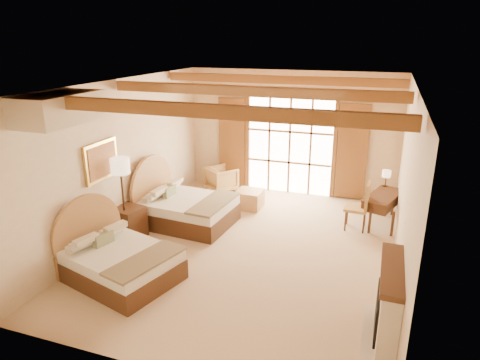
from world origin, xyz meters
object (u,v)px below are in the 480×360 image
at_px(bed_near, 115,259).
at_px(nightstand, 129,223).
at_px(armchair, 221,179).
at_px(desk, 382,208).
at_px(bed_far, 182,206).

relative_size(bed_near, nightstand, 3.29).
relative_size(bed_near, armchair, 2.97).
xyz_separation_m(nightstand, desk, (4.94, 2.44, 0.04)).
bearing_deg(bed_near, armchair, 104.59).
bearing_deg(bed_far, desk, 23.03).
xyz_separation_m(bed_far, armchair, (0.07, 2.25, -0.06)).
xyz_separation_m(nightstand, armchair, (0.76, 3.28, 0.00)).
height_order(nightstand, armchair, armchair).
height_order(bed_near, bed_far, bed_far).
xyz_separation_m(bed_far, nightstand, (-0.70, -1.03, -0.06)).
bearing_deg(desk, bed_far, -143.93).
height_order(bed_near, armchair, bed_near).
xyz_separation_m(bed_near, desk, (4.28, 3.90, 0.01)).
xyz_separation_m(bed_near, bed_far, (0.04, 2.49, 0.03)).
bearing_deg(bed_near, bed_far, 104.97).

